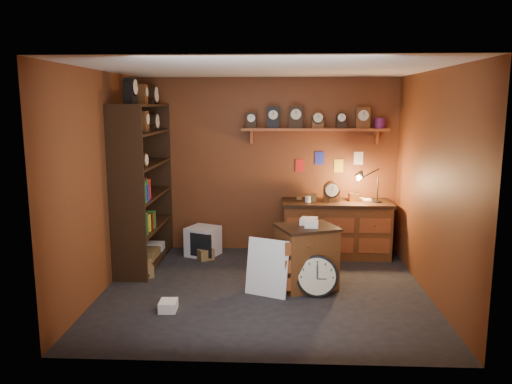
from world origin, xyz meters
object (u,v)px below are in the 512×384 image
(workbench, at_px, (336,226))
(low_cabinet, at_px, (307,254))
(shelving_unit, at_px, (141,178))
(big_round_clock, at_px, (317,276))

(workbench, relative_size, low_cabinet, 1.86)
(shelving_unit, xyz_separation_m, low_cabinet, (2.32, -0.86, -0.82))
(shelving_unit, bearing_deg, low_cabinet, -20.22)
(workbench, height_order, big_round_clock, workbench)
(workbench, distance_m, big_round_clock, 1.72)
(shelving_unit, relative_size, big_round_clock, 5.04)
(low_cabinet, xyz_separation_m, big_round_clock, (0.11, -0.30, -0.18))
(low_cabinet, distance_m, big_round_clock, 0.37)
(big_round_clock, bearing_deg, shelving_unit, 154.57)
(low_cabinet, relative_size, big_round_clock, 1.73)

